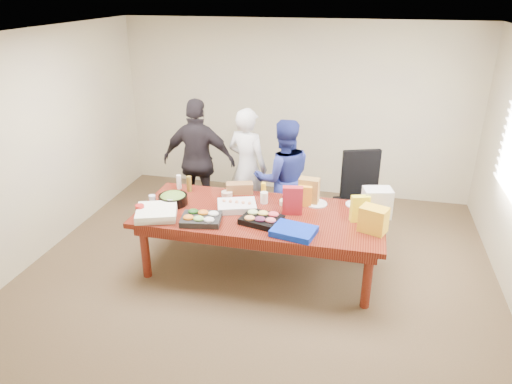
% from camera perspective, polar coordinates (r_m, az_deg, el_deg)
% --- Properties ---
extents(floor, '(5.50, 5.00, 0.02)m').
position_cam_1_polar(floor, '(5.77, 0.44, -9.33)').
color(floor, '#47301E').
rests_on(floor, ground).
extents(ceiling, '(5.50, 5.00, 0.02)m').
position_cam_1_polar(ceiling, '(4.85, 0.54, 18.65)').
color(ceiling, white).
rests_on(ceiling, wall_back).
extents(wall_back, '(5.50, 0.04, 2.70)m').
position_cam_1_polar(wall_back, '(7.51, 4.80, 9.91)').
color(wall_back, beige).
rests_on(wall_back, floor).
extents(wall_front, '(5.50, 0.04, 2.70)m').
position_cam_1_polar(wall_front, '(3.05, -10.32, -12.84)').
color(wall_front, beige).
rests_on(wall_front, floor).
extents(wall_left, '(0.04, 5.00, 2.70)m').
position_cam_1_polar(wall_left, '(6.33, -24.70, 5.12)').
color(wall_left, beige).
rests_on(wall_left, floor).
extents(conference_table, '(2.80, 1.20, 0.75)m').
position_cam_1_polar(conference_table, '(5.57, 0.45, -6.01)').
color(conference_table, '#4C1C0F').
rests_on(conference_table, floor).
extents(office_chair, '(0.76, 0.76, 1.17)m').
position_cam_1_polar(office_chair, '(6.17, 12.18, -1.29)').
color(office_chair, black).
rests_on(office_chair, floor).
extents(person_center, '(0.71, 0.58, 1.66)m').
position_cam_1_polar(person_center, '(6.52, -1.04, 3.03)').
color(person_center, silver).
rests_on(person_center, floor).
extents(person_right, '(0.94, 0.84, 1.61)m').
position_cam_1_polar(person_right, '(6.21, 3.32, 1.62)').
color(person_right, navy).
rests_on(person_right, floor).
extents(person_left, '(1.05, 0.47, 1.76)m').
position_cam_1_polar(person_left, '(6.65, -6.92, 3.72)').
color(person_left, black).
rests_on(person_left, floor).
extents(veggie_tray, '(0.48, 0.40, 0.07)m').
position_cam_1_polar(veggie_tray, '(5.22, -6.65, -3.28)').
color(veggie_tray, black).
rests_on(veggie_tray, conference_table).
extents(fruit_tray, '(0.49, 0.43, 0.06)m').
position_cam_1_polar(fruit_tray, '(5.17, 0.68, -3.38)').
color(fruit_tray, black).
rests_on(fruit_tray, conference_table).
extents(sheet_cake, '(0.52, 0.45, 0.08)m').
position_cam_1_polar(sheet_cake, '(5.48, -2.34, -1.68)').
color(sheet_cake, white).
rests_on(sheet_cake, conference_table).
extents(salad_bowl, '(0.35, 0.35, 0.11)m').
position_cam_1_polar(salad_bowl, '(5.68, -9.99, -0.92)').
color(salad_bowl, black).
rests_on(salad_bowl, conference_table).
extents(chip_bag_blue, '(0.50, 0.41, 0.07)m').
position_cam_1_polar(chip_bag_blue, '(4.96, 4.60, -4.75)').
color(chip_bag_blue, '#092AB4').
rests_on(chip_bag_blue, conference_table).
extents(chip_bag_red, '(0.24, 0.13, 0.33)m').
position_cam_1_polar(chip_bag_red, '(5.33, 4.45, -1.02)').
color(chip_bag_red, '#A71C25').
rests_on(chip_bag_red, conference_table).
extents(chip_bag_yellow, '(0.21, 0.14, 0.30)m').
position_cam_1_polar(chip_bag_yellow, '(5.28, 12.44, -1.97)').
color(chip_bag_yellow, yellow).
rests_on(chip_bag_yellow, conference_table).
extents(chip_bag_orange, '(0.16, 0.08, 0.25)m').
position_cam_1_polar(chip_bag_orange, '(5.55, 5.95, -0.49)').
color(chip_bag_orange, orange).
rests_on(chip_bag_orange, conference_table).
extents(mayo_jar, '(0.09, 0.09, 0.14)m').
position_cam_1_polar(mayo_jar, '(5.61, 0.99, -0.69)').
color(mayo_jar, silver).
rests_on(mayo_jar, conference_table).
extents(mustard_bottle, '(0.07, 0.07, 0.17)m').
position_cam_1_polar(mustard_bottle, '(5.79, 0.92, 0.31)').
color(mustard_bottle, yellow).
rests_on(mustard_bottle, conference_table).
extents(dressing_bottle, '(0.07, 0.07, 0.20)m').
position_cam_1_polar(dressing_bottle, '(5.98, -8.09, 0.99)').
color(dressing_bottle, brown).
rests_on(dressing_bottle, conference_table).
extents(ranch_bottle, '(0.08, 0.08, 0.18)m').
position_cam_1_polar(ranch_bottle, '(6.08, -9.31, 1.21)').
color(ranch_bottle, white).
rests_on(ranch_bottle, conference_table).
extents(banana_bunch, '(0.27, 0.18, 0.09)m').
position_cam_1_polar(banana_bunch, '(5.66, 4.90, -0.82)').
color(banana_bunch, yellow).
rests_on(banana_bunch, conference_table).
extents(bread_loaf, '(0.36, 0.24, 0.13)m').
position_cam_1_polar(bread_loaf, '(5.89, -2.01, 0.49)').
color(bread_loaf, brown).
rests_on(bread_loaf, conference_table).
extents(kraft_bag, '(0.25, 0.16, 0.31)m').
position_cam_1_polar(kraft_bag, '(5.62, 6.41, 0.15)').
color(kraft_bag, olive).
rests_on(kraft_bag, conference_table).
extents(red_cup, '(0.12, 0.12, 0.13)m').
position_cam_1_polar(red_cup, '(5.47, -13.84, -2.16)').
color(red_cup, '#B11E18').
rests_on(red_cup, conference_table).
extents(clear_cup_a, '(0.10, 0.10, 0.12)m').
position_cam_1_polar(clear_cup_a, '(5.58, -10.27, -1.34)').
color(clear_cup_a, silver).
rests_on(clear_cup_a, conference_table).
extents(clear_cup_b, '(0.10, 0.10, 0.11)m').
position_cam_1_polar(clear_cup_b, '(5.73, -12.43, -0.90)').
color(clear_cup_b, silver).
rests_on(clear_cup_b, conference_table).
extents(pizza_box_lower, '(0.55, 0.55, 0.05)m').
position_cam_1_polar(pizza_box_lower, '(5.44, -11.91, -2.60)').
color(pizza_box_lower, silver).
rests_on(pizza_box_lower, conference_table).
extents(pizza_box_upper, '(0.56, 0.56, 0.05)m').
position_cam_1_polar(pizza_box_upper, '(5.39, -11.95, -2.24)').
color(pizza_box_upper, white).
rests_on(pizza_box_upper, pizza_box_lower).
extents(plate_a, '(0.25, 0.25, 0.01)m').
position_cam_1_polar(plate_a, '(5.71, 11.96, -1.49)').
color(plate_a, white).
rests_on(plate_a, conference_table).
extents(plate_b, '(0.26, 0.26, 0.02)m').
position_cam_1_polar(plate_b, '(5.65, 7.30, -1.40)').
color(plate_b, silver).
rests_on(plate_b, conference_table).
extents(dip_bowl_a, '(0.17, 0.17, 0.05)m').
position_cam_1_polar(dip_bowl_a, '(5.60, 3.56, -1.25)').
color(dip_bowl_a, beige).
rests_on(dip_bowl_a, conference_table).
extents(dip_bowl_b, '(0.14, 0.14, 0.06)m').
position_cam_1_polar(dip_bowl_b, '(5.83, -3.54, -0.21)').
color(dip_bowl_b, '#C7AD93').
rests_on(dip_bowl_b, conference_table).
extents(grocery_bag_white, '(0.35, 0.29, 0.33)m').
position_cam_1_polar(grocery_bag_white, '(5.43, 14.40, -1.25)').
color(grocery_bag_white, silver).
rests_on(grocery_bag_white, conference_table).
extents(grocery_bag_yellow, '(0.33, 0.28, 0.28)m').
position_cam_1_polar(grocery_bag_yellow, '(5.10, 14.03, -3.25)').
color(grocery_bag_yellow, yellow).
rests_on(grocery_bag_yellow, conference_table).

